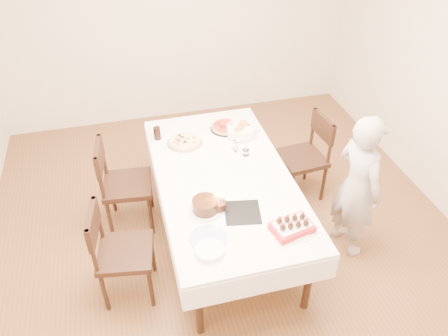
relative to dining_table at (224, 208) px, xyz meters
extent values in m
plane|color=brown|center=(0.02, -0.08, -0.38)|extent=(5.00, 5.00, 0.00)
cube|color=beige|center=(0.02, 2.42, 0.98)|extent=(4.50, 0.04, 2.70)
cube|color=white|center=(0.00, 0.00, 0.00)|extent=(1.88, 2.41, 0.75)
imported|color=#B4ADA9|center=(1.09, -0.38, 0.33)|extent=(0.44, 0.57, 1.40)
cylinder|color=beige|center=(-0.24, 0.57, 0.40)|extent=(0.37, 0.37, 0.04)
cylinder|color=red|center=(0.21, 0.73, 0.40)|extent=(0.40, 0.40, 0.04)
cube|color=#B21E1E|center=(0.38, 0.68, 0.38)|extent=(0.28, 0.28, 0.01)
cylinder|color=white|center=(0.32, 0.58, 0.43)|extent=(0.36, 0.36, 0.09)
cylinder|color=white|center=(0.27, 0.25, 0.53)|extent=(0.09, 0.09, 0.31)
cylinder|color=black|center=(-0.48, 0.72, 0.44)|extent=(0.09, 0.09, 0.13)
cylinder|color=black|center=(-0.25, -0.39, 0.43)|extent=(0.33, 0.33, 0.11)
cube|color=black|center=(0.02, -0.48, 0.38)|extent=(0.33, 0.33, 0.01)
cylinder|color=#33190D|center=(-0.15, -0.40, 0.45)|extent=(0.15, 0.15, 0.13)
cube|color=beige|center=(0.32, -0.78, 0.38)|extent=(0.31, 0.27, 0.02)
cylinder|color=white|center=(-0.32, -0.82, 0.40)|extent=(0.26, 0.26, 0.04)
cylinder|color=white|center=(-0.30, -0.69, 0.38)|extent=(0.34, 0.34, 0.01)
camera|label=1|loc=(-0.75, -2.86, 2.75)|focal=35.00mm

